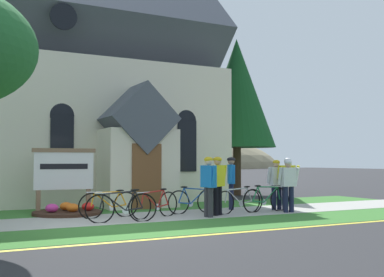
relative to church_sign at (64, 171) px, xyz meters
The scene contains 22 objects.
ground 1.31m from the church_sign, 43.35° to the left, with size 140.00×140.00×0.00m, color #2B2B2D.
sidewalk_slab 2.43m from the church_sign, 83.35° to the right, with size 32.00×2.33×0.01m, color #A8A59E.
grass_verge 4.55m from the church_sign, 86.82° to the right, with size 32.00×2.25×0.01m, color #38722D.
church_lawn 1.30m from the church_sign, 51.43° to the left, with size 24.00×2.44×0.01m, color #38722D.
curb_paint_stripe 5.78m from the church_sign, 87.54° to the right, with size 28.00×0.16×0.01m, color yellow.
church_building 6.58m from the church_sign, 93.20° to the left, with size 13.63×10.47×13.66m.
church_sign is the anchor object (origin of this frame).
flower_bed 1.26m from the church_sign, 88.56° to the right, with size 1.96×1.96×0.34m.
bicycle_black 5.28m from the church_sign, 27.98° to the right, with size 1.75×0.36×0.81m.
bicycle_green 6.15m from the church_sign, 24.07° to the right, with size 1.77×0.12×0.84m.
bicycle_silver 3.19m from the church_sign, 50.36° to the right, with size 1.61×0.62×0.81m.
bicycle_white 2.16m from the church_sign, 64.71° to the right, with size 1.70×0.09×0.77m.
bicycle_yellow 3.95m from the church_sign, 28.68° to the right, with size 1.70×0.14×0.83m.
bicycle_red 3.12m from the church_sign, 73.89° to the right, with size 1.79×0.37×0.85m.
cyclist_in_yellow_jersey 6.86m from the church_sign, 21.01° to the right, with size 0.56×0.53×1.64m.
cyclist_in_white_jersey 5.15m from the church_sign, 16.59° to the right, with size 0.41×0.59×1.66m.
cyclist_in_green_jersey 4.43m from the church_sign, 41.91° to the right, with size 0.31×0.77×1.66m.
cyclist_in_red_jersey 6.55m from the church_sign, 19.64° to the right, with size 0.63×0.27×1.58m.
cyclist_in_orange_jersey 6.72m from the church_sign, 26.28° to the right, with size 0.62×0.32×1.57m.
cyclist_in_blue_jersey 4.60m from the church_sign, 35.66° to the right, with size 0.63×0.38×1.67m.
roadside_conifer 9.94m from the church_sign, 24.28° to the left, with size 3.49×3.49×7.10m.
distant_hill 79.29m from the church_sign, 79.74° to the left, with size 99.36×49.33×18.69m, color #847A5B.
Camera 1 is at (-3.41, -10.78, 1.55)m, focal length 44.89 mm.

